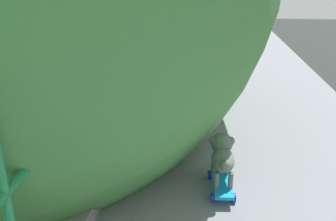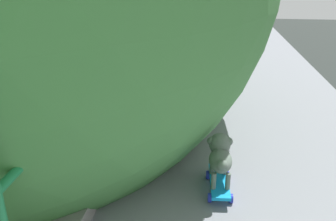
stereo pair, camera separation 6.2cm
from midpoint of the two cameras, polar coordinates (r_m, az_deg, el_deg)
car_silver_fifth at (r=14.73m, az=-17.20°, el=-6.69°), size 1.97×3.80×1.43m
car_black_sixth at (r=19.03m, az=-23.58°, el=-1.20°), size 1.91×3.84×1.34m
city_bus at (r=32.03m, az=-10.89°, el=11.54°), size 2.64×11.41×3.43m
roadside_tree_far at (r=9.12m, az=-10.20°, el=10.87°), size 4.83×4.83×7.77m
roadside_tree_farthest at (r=14.61m, az=-2.19°, el=15.06°), size 4.17×4.17×7.39m
toy_skateboard at (r=2.72m, az=8.87°, el=-11.31°), size 0.20×0.47×0.09m
small_dog at (r=2.63m, az=9.08°, el=-6.98°), size 0.19×0.40×0.33m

